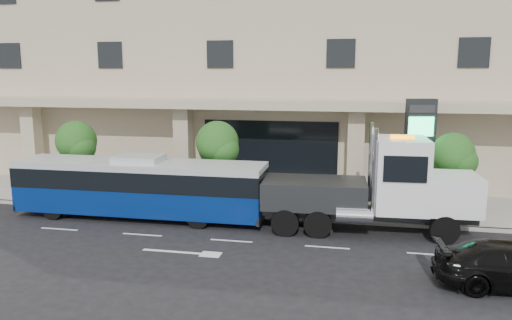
# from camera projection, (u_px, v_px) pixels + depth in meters

# --- Properties ---
(ground) EXTENTS (120.00, 120.00, 0.00)m
(ground) POSITION_uv_depth(u_px,v_px,m) (239.00, 230.00, 22.38)
(ground) COLOR black
(ground) RESTS_ON ground
(sidewalk) EXTENTS (120.00, 6.00, 0.15)m
(sidewalk) POSITION_uv_depth(u_px,v_px,m) (261.00, 200.00, 27.19)
(sidewalk) COLOR gray
(sidewalk) RESTS_ON ground
(curb) EXTENTS (120.00, 0.30, 0.15)m
(curb) POSITION_uv_depth(u_px,v_px,m) (249.00, 216.00, 24.30)
(curb) COLOR gray
(curb) RESTS_ON ground
(convention_center) EXTENTS (60.00, 17.60, 20.00)m
(convention_center) POSITION_uv_depth(u_px,v_px,m) (288.00, 29.00, 35.51)
(convention_center) COLOR tan
(convention_center) RESTS_ON ground
(tree_left) EXTENTS (2.27, 2.20, 4.22)m
(tree_left) POSITION_uv_depth(u_px,v_px,m) (77.00, 144.00, 27.24)
(tree_left) COLOR #422B19
(tree_left) RESTS_ON sidewalk
(tree_mid) EXTENTS (2.28, 2.20, 4.38)m
(tree_mid) POSITION_uv_depth(u_px,v_px,m) (218.00, 145.00, 25.66)
(tree_mid) COLOR #422B19
(tree_mid) RESTS_ON sidewalk
(tree_right) EXTENTS (2.10, 2.00, 4.04)m
(tree_right) POSITION_uv_depth(u_px,v_px,m) (453.00, 157.00, 23.46)
(tree_right) COLOR #422B19
(tree_right) RESTS_ON sidewalk
(city_bus) EXTENTS (12.16, 2.62, 3.08)m
(city_bus) POSITION_uv_depth(u_px,v_px,m) (140.00, 186.00, 23.97)
(city_bus) COLOR black
(city_bus) RESTS_ON ground
(tow_truck) EXTENTS (10.45, 2.96, 4.75)m
(tow_truck) POSITION_uv_depth(u_px,v_px,m) (378.00, 189.00, 21.75)
(tow_truck) COLOR #2D3033
(tow_truck) RESTS_ON ground
(signage_pylon) EXTENTS (1.47, 0.82, 5.58)m
(signage_pylon) POSITION_uv_depth(u_px,v_px,m) (419.00, 156.00, 24.17)
(signage_pylon) COLOR black
(signage_pylon) RESTS_ON sidewalk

